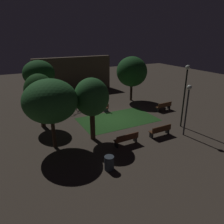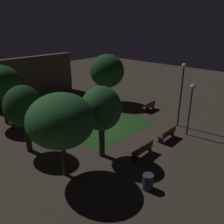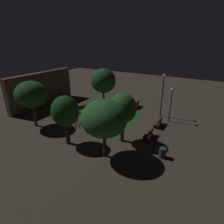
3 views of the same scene
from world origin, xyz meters
name	(u,v)px [view 3 (image 3 of 3)]	position (x,y,z in m)	size (l,w,h in m)	color
ground_plane	(113,122)	(0.00, 0.00, 0.00)	(60.00, 60.00, 0.00)	#473D33
grass_lawn	(117,121)	(0.26, -0.37, 0.01)	(6.98, 4.19, 0.01)	#23511E
bench_front_left	(149,134)	(-1.51, -4.83, 0.48)	(1.81, 0.54, 0.88)	brown
bench_near_trees	(159,122)	(1.52, -4.83, 0.48)	(1.81, 0.52, 0.88)	#512D19
bench_back_row	(64,107)	(-0.23, 7.39, 0.48)	(0.74, 1.85, 0.88)	#422314
bench_path_side	(136,104)	(5.63, -0.40, 0.48)	(1.82, 0.57, 0.88)	brown
bench_by_lamp	(81,109)	(0.31, 5.01, 0.48)	(1.81, 1.28, 0.88)	#512D19
bench_corner	(96,113)	(0.26, 2.61, 0.48)	(0.59, 1.83, 0.88)	#422314
tree_left_canopy	(123,109)	(-3.25, -2.84, 3.22)	(2.47, 2.47, 4.62)	#423021
tree_tall_center	(31,94)	(-5.19, 6.72, 3.56)	(3.24, 3.24, 4.95)	#423021
tree_back_left	(65,112)	(-6.13, 1.15, 3.13)	(2.38, 2.38, 4.51)	#38281C
tree_back_right	(104,118)	(-6.09, -2.76, 3.34)	(3.55, 3.55, 4.79)	#38281C
tree_lawn_side	(103,81)	(4.59, 4.23, 3.39)	(3.48, 3.48, 5.10)	#2D2116
lamp_post_plaza_west	(163,89)	(4.27, -4.20, 3.46)	(0.36, 0.36, 5.18)	black
lamp_post_plaza_east	(171,99)	(3.28, -5.50, 2.75)	(0.36, 0.36, 3.97)	#333338
trash_bin	(163,153)	(-3.90, -6.85, 0.42)	(0.56, 0.56, 0.84)	#2D3842
bicycle	(77,121)	(-2.68, 3.12, 0.34)	(1.50, 0.88, 0.93)	black
building_wall_backdrop	(42,89)	(0.03, 11.57, 2.30)	(10.48, 0.80, 4.60)	brown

